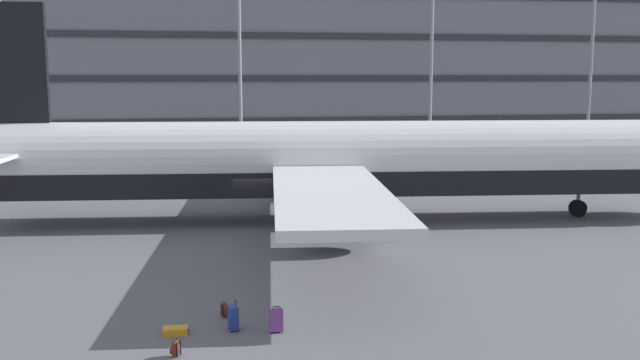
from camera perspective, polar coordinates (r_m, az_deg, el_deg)
name	(u,v)px	position (r m, az deg, el deg)	size (l,w,h in m)	color
ground_plane	(257,225)	(35.59, -5.10, -3.67)	(600.00, 600.00, 0.00)	#5B5B60
terminal_structure	(219,59)	(89.47, -8.18, 9.69)	(148.14, 19.09, 19.03)	slate
airliner	(327,163)	(36.23, 0.57, 1.42)	(40.71, 32.94, 10.98)	silver
light_mast_left	(0,21)	(74.95, -24.47, 11.63)	(1.80, 0.50, 21.78)	gray
light_mast_center_left	(239,19)	(72.87, -6.57, 12.84)	(1.80, 0.50, 22.77)	gray
light_mast_center_right	(432,29)	(76.74, 9.05, 11.97)	(1.80, 0.50, 21.22)	gray
light_mast_right	(594,9)	(84.66, 21.31, 12.76)	(1.80, 0.50, 25.79)	gray
suitcase_navy	(175,331)	(21.35, -11.62, -11.87)	(0.74, 0.42, 0.21)	orange
suitcase_silver	(233,317)	(21.30, -7.03, -10.98)	(0.32, 0.45, 0.91)	navy
suitcase_teal	(276,320)	(21.04, -3.56, -11.25)	(0.39, 0.26, 0.81)	#72388C
backpack_scuffed	(175,349)	(19.72, -11.64, -13.23)	(0.36, 0.38, 0.53)	#592619
backpack_red	(225,310)	(22.48, -7.69, -10.38)	(0.31, 0.41, 0.53)	#592619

